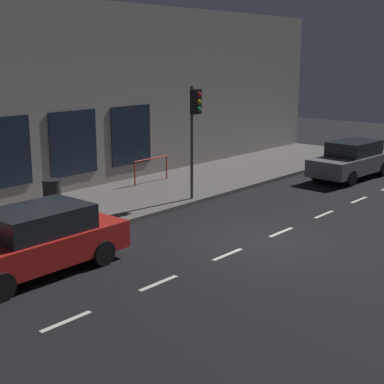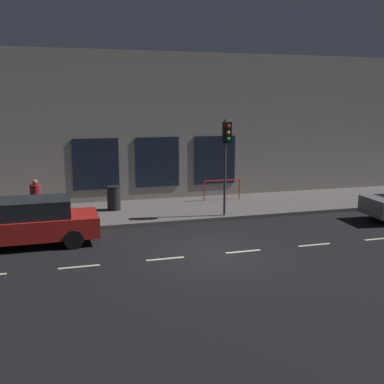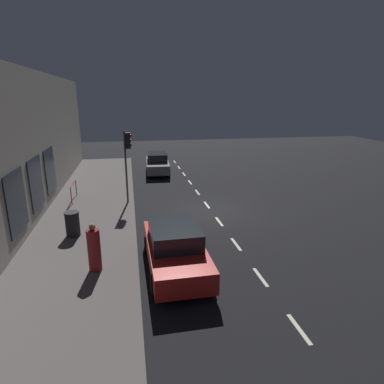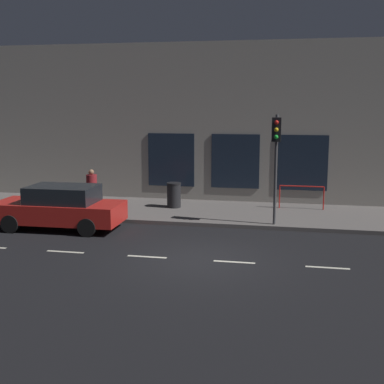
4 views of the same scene
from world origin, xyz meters
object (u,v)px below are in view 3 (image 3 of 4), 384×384
object	(u,v)px
traffic_light	(127,150)
parked_car_1	(157,163)
parked_car_0	(175,247)
trash_bin	(73,224)
pedestrian_0	(94,249)

from	to	relation	value
traffic_light	parked_car_1	xyz separation A→B (m)	(-2.22, -7.66, -2.29)
traffic_light	parked_car_0	size ratio (longest dim) A/B	0.86
parked_car_1	trash_bin	size ratio (longest dim) A/B	4.33
parked_car_0	trash_bin	size ratio (longest dim) A/B	4.40
parked_car_1	trash_bin	distance (m)	12.82
pedestrian_0	trash_bin	world-z (taller)	pedestrian_0
parked_car_0	parked_car_1	size ratio (longest dim) A/B	1.02
parked_car_1	pedestrian_0	world-z (taller)	pedestrian_0
parked_car_0	traffic_light	bearing A→B (deg)	-79.59
parked_car_0	parked_car_1	distance (m)	15.26
traffic_light	parked_car_0	world-z (taller)	traffic_light
traffic_light	parked_car_0	xyz separation A→B (m)	(-1.49, 7.57, -2.28)
parked_car_1	pedestrian_0	xyz separation A→B (m)	(3.45, 15.12, 0.12)
trash_bin	traffic_light	bearing A→B (deg)	-119.44
parked_car_0	parked_car_1	bearing A→B (deg)	-93.46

